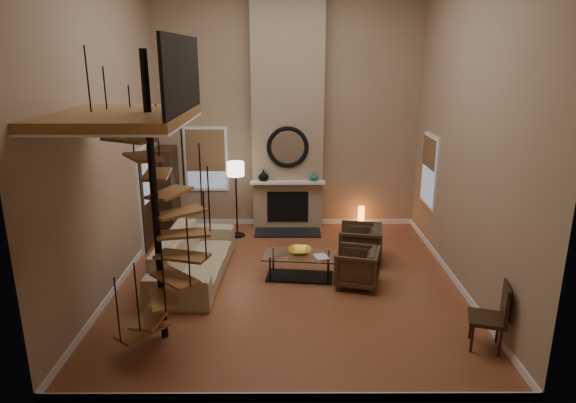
{
  "coord_description": "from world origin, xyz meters",
  "views": [
    {
      "loc": [
        -0.03,
        -8.27,
        3.95
      ],
      "look_at": [
        0.0,
        0.4,
        1.4
      ],
      "focal_mm": 31.34,
      "sensor_mm": 36.0,
      "label": 1
    }
  ],
  "objects_px": {
    "hutch": "(167,191)",
    "sofa": "(194,256)",
    "floor_lamp": "(236,175)",
    "coffee_table": "(300,263)",
    "armchair_far": "(361,267)",
    "armchair_near": "(364,245)",
    "side_chair": "(494,314)",
    "accent_lamp": "(361,218)"
  },
  "relations": [
    {
      "from": "sofa",
      "to": "armchair_near",
      "type": "height_order",
      "value": "sofa"
    },
    {
      "from": "armchair_near",
      "to": "accent_lamp",
      "type": "bearing_deg",
      "value": -176.3
    },
    {
      "from": "armchair_near",
      "to": "sofa",
      "type": "bearing_deg",
      "value": -67.72
    },
    {
      "from": "hutch",
      "to": "sofa",
      "type": "height_order",
      "value": "hutch"
    },
    {
      "from": "hutch",
      "to": "coffee_table",
      "type": "relative_size",
      "value": 1.43
    },
    {
      "from": "floor_lamp",
      "to": "armchair_near",
      "type": "bearing_deg",
      "value": -28.95
    },
    {
      "from": "accent_lamp",
      "to": "side_chair",
      "type": "xyz_separation_m",
      "value": [
        1.09,
        -5.08,
        0.28
      ]
    },
    {
      "from": "sofa",
      "to": "floor_lamp",
      "type": "distance_m",
      "value": 2.45
    },
    {
      "from": "armchair_far",
      "to": "accent_lamp",
      "type": "height_order",
      "value": "armchair_far"
    },
    {
      "from": "armchair_near",
      "to": "side_chair",
      "type": "distance_m",
      "value": 3.34
    },
    {
      "from": "hutch",
      "to": "armchair_near",
      "type": "xyz_separation_m",
      "value": [
        4.27,
        -1.88,
        -0.6
      ]
    },
    {
      "from": "armchair_near",
      "to": "armchair_far",
      "type": "distance_m",
      "value": 1.13
    },
    {
      "from": "hutch",
      "to": "armchair_near",
      "type": "bearing_deg",
      "value": -23.77
    },
    {
      "from": "sofa",
      "to": "armchair_near",
      "type": "distance_m",
      "value": 3.3
    },
    {
      "from": "armchair_near",
      "to": "floor_lamp",
      "type": "xyz_separation_m",
      "value": [
        -2.64,
        1.46,
        1.06
      ]
    },
    {
      "from": "armchair_far",
      "to": "accent_lamp",
      "type": "relative_size",
      "value": 1.38
    },
    {
      "from": "floor_lamp",
      "to": "accent_lamp",
      "type": "distance_m",
      "value": 3.15
    },
    {
      "from": "floor_lamp",
      "to": "coffee_table",
      "type": "bearing_deg",
      "value": -58.49
    },
    {
      "from": "sofa",
      "to": "armchair_far",
      "type": "relative_size",
      "value": 3.76
    },
    {
      "from": "side_chair",
      "to": "hutch",
      "type": "bearing_deg",
      "value": 138.5
    },
    {
      "from": "sofa",
      "to": "accent_lamp",
      "type": "relative_size",
      "value": 5.2
    },
    {
      "from": "floor_lamp",
      "to": "accent_lamp",
      "type": "height_order",
      "value": "floor_lamp"
    },
    {
      "from": "coffee_table",
      "to": "hutch",
      "type": "bearing_deg",
      "value": 138.62
    },
    {
      "from": "sofa",
      "to": "floor_lamp",
      "type": "xyz_separation_m",
      "value": [
        0.59,
        2.15,
        1.02
      ]
    },
    {
      "from": "sofa",
      "to": "accent_lamp",
      "type": "distance_m",
      "value": 4.4
    },
    {
      "from": "hutch",
      "to": "sofa",
      "type": "distance_m",
      "value": 2.83
    },
    {
      "from": "floor_lamp",
      "to": "accent_lamp",
      "type": "bearing_deg",
      "value": 10.92
    },
    {
      "from": "accent_lamp",
      "to": "coffee_table",
      "type": "bearing_deg",
      "value": -118.76
    },
    {
      "from": "armchair_near",
      "to": "accent_lamp",
      "type": "relative_size",
      "value": 1.56
    },
    {
      "from": "floor_lamp",
      "to": "accent_lamp",
      "type": "relative_size",
      "value": 3.18
    },
    {
      "from": "hutch",
      "to": "coffee_table",
      "type": "height_order",
      "value": "hutch"
    },
    {
      "from": "armchair_far",
      "to": "coffee_table",
      "type": "bearing_deg",
      "value": -93.13
    },
    {
      "from": "armchair_far",
      "to": "armchair_near",
      "type": "bearing_deg",
      "value": -175.99
    },
    {
      "from": "coffee_table",
      "to": "floor_lamp",
      "type": "distance_m",
      "value": 2.83
    },
    {
      "from": "armchair_near",
      "to": "armchair_far",
      "type": "height_order",
      "value": "armchair_near"
    },
    {
      "from": "armchair_far",
      "to": "side_chair",
      "type": "relative_size",
      "value": 0.74
    },
    {
      "from": "side_chair",
      "to": "sofa",
      "type": "bearing_deg",
      "value": 152.44
    },
    {
      "from": "armchair_far",
      "to": "hutch",
      "type": "bearing_deg",
      "value": -111.08
    },
    {
      "from": "accent_lamp",
      "to": "sofa",
      "type": "bearing_deg",
      "value": -142.01
    },
    {
      "from": "sofa",
      "to": "coffee_table",
      "type": "relative_size",
      "value": 2.02
    },
    {
      "from": "armchair_far",
      "to": "coffee_table",
      "type": "distance_m",
      "value": 1.12
    },
    {
      "from": "sofa",
      "to": "floor_lamp",
      "type": "relative_size",
      "value": 1.64
    }
  ]
}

